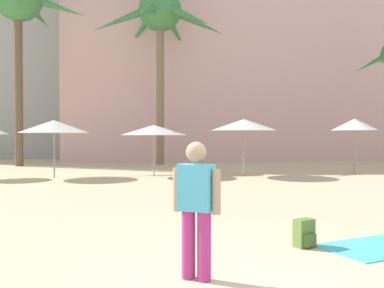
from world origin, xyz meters
name	(u,v)px	position (x,y,z in m)	size (l,w,h in m)	color
hotel_pink	(231,35)	(5.70, 27.86, 9.62)	(24.23, 9.63, 19.25)	beige
hotel_tower_gray	(24,12)	(-11.07, 31.98, 12.09)	(19.88, 8.14, 24.19)	#A8A8A3
palm_tree_far_left	(161,19)	(-0.07, 20.55, 8.64)	(8.04, 7.38, 10.46)	#896B4C
palm_tree_center	(18,5)	(-8.09, 20.10, 9.03)	(7.13, 7.37, 10.80)	brown
cafe_umbrella_0	(355,125)	(8.38, 13.44, 2.20)	(2.04, 2.04, 2.46)	gray
cafe_umbrella_1	(244,125)	(3.14, 12.74, 2.15)	(2.78, 2.78, 2.40)	gray
cafe_umbrella_2	(54,126)	(-4.63, 12.94, 2.07)	(2.80, 2.80, 2.33)	gray
cafe_umbrella_4	(154,130)	(-0.61, 13.11, 1.93)	(2.79, 2.79, 2.15)	gray
beach_towel	(382,246)	(2.58, 1.47, 0.01)	(1.84, 1.04, 0.01)	#4CC6D6
backpack	(305,234)	(1.42, 1.59, 0.20)	(0.35, 0.33, 0.42)	olive
person_mid_right	(196,204)	(-0.37, 0.35, 0.87)	(0.56, 0.40, 1.60)	#B7337F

